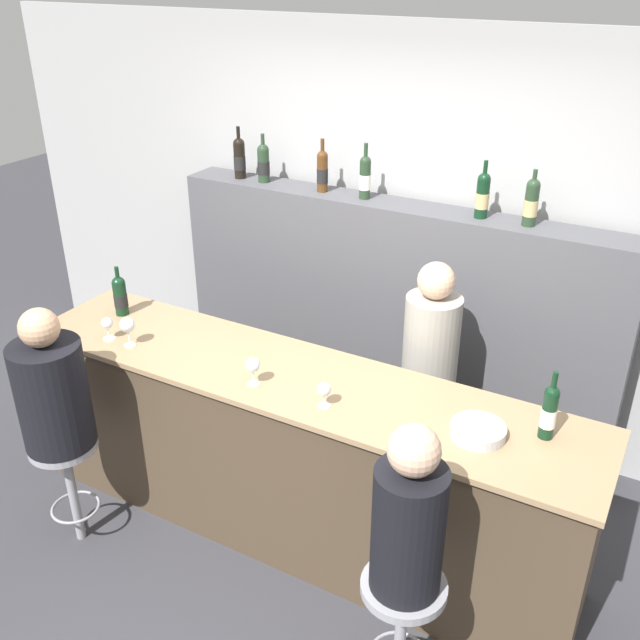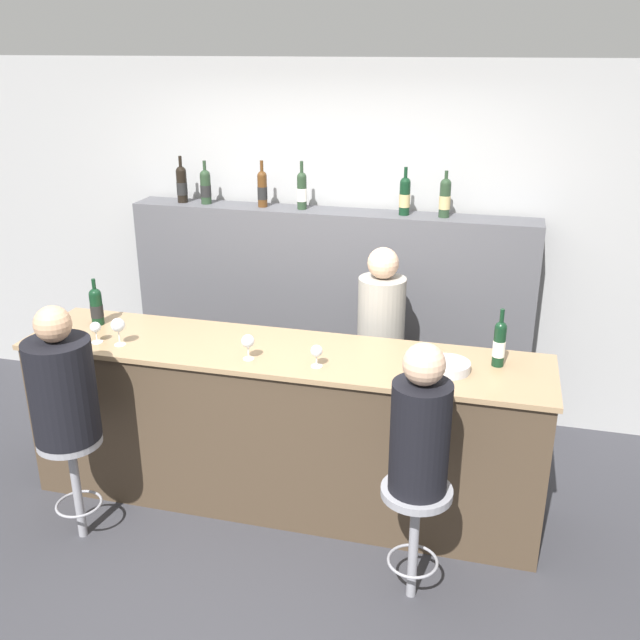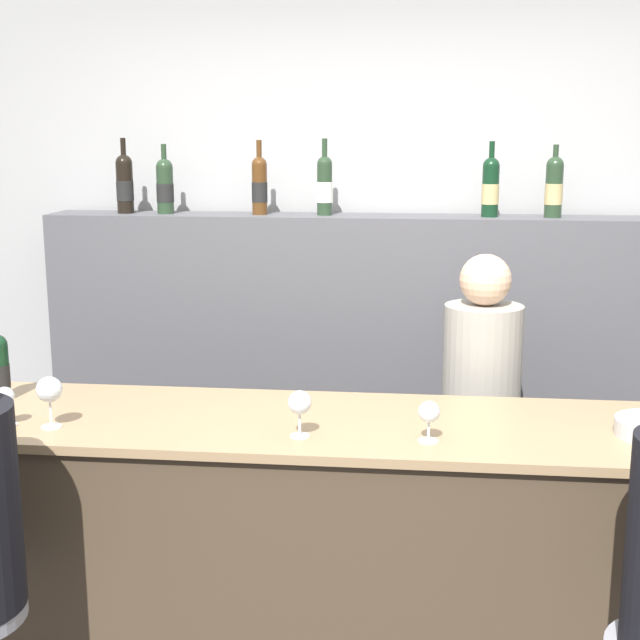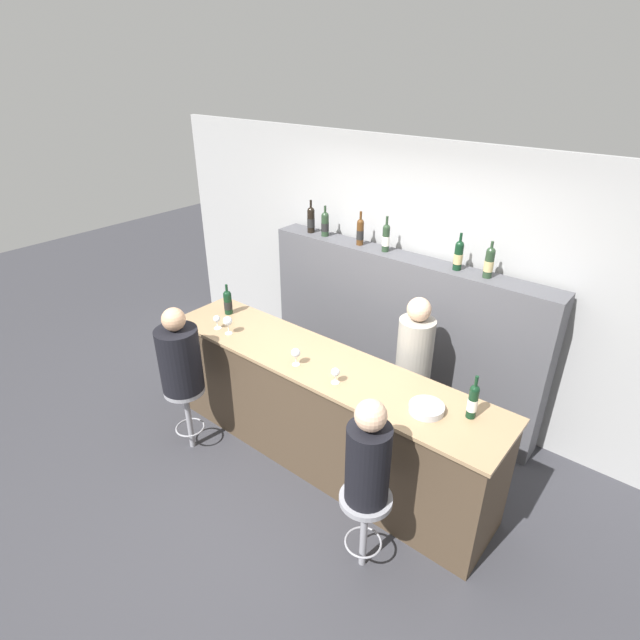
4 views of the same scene
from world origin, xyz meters
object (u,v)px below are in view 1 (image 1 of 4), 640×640
Objects in this scene: wine_bottle_backbar_0 at (239,158)px; wine_glass_2 at (253,366)px; wine_bottle_backbar_1 at (263,163)px; wine_glass_3 at (324,390)px; wine_bottle_counter_0 at (120,295)px; bartender at (427,393)px; wine_glass_0 at (107,324)px; guest_seated_left at (52,390)px; wine_bottle_backbar_3 at (365,177)px; wine_bottle_backbar_4 at (483,195)px; bar_stool_right at (402,609)px; wine_bottle_backbar_2 at (322,171)px; bar_stool_left at (67,464)px; metal_bowl at (478,431)px; wine_bottle_counter_1 at (549,411)px; guest_seated_right at (409,519)px; wine_bottle_backbar_5 at (531,202)px; wine_glass_1 at (127,325)px.

wine_glass_2 is (0.98, -1.35, -0.60)m from wine_bottle_backbar_0.
wine_bottle_backbar_1 is 1.90m from wine_glass_3.
bartender is at bearing 17.94° from wine_bottle_counter_0.
wine_glass_0 is 0.17× the size of guest_seated_left.
wine_glass_3 is 1.38m from guest_seated_left.
wine_glass_3 is at bearing 0.00° from wine_glass_0.
wine_bottle_backbar_3 reaches higher than wine_glass_0.
wine_bottle_backbar_4 is 2.23m from bar_stool_right.
wine_bottle_backbar_4 is at bearing 31.57° from wine_bottle_counter_0.
wine_bottle_backbar_2 is 2.26m from bar_stool_left.
metal_bowl is at bearing -30.49° from wine_bottle_backbar_0.
metal_bowl is 2.08m from guest_seated_left.
bartender reaches higher than wine_glass_0.
wine_bottle_backbar_1 is at bearing 180.00° from wine_bottle_backbar_2.
wine_bottle_counter_1 is 0.51× the size of bar_stool_right.
wine_bottle_counter_0 is 2.03× the size of wine_glass_2.
wine_glass_0 is (-0.16, -1.35, -0.60)m from wine_bottle_backbar_1.
wine_glass_2 is at bearing 28.37° from bar_stool_left.
wine_bottle_backbar_0 reaches higher than wine_bottle_counter_1.
bartender reaches higher than bar_stool_left.
wine_glass_2 is (-0.66, -1.35, -0.59)m from wine_bottle_backbar_4.
bar_stool_right is 0.86× the size of guest_seated_right.
wine_glass_3 is at bearing -10.05° from wine_bottle_counter_0.
bar_stool_left is at bearing -134.80° from wine_bottle_backbar_5.
metal_bowl is at bearing 16.95° from guest_seated_left.
bar_stool_left is at bearing -99.91° from wine_glass_1.
wine_bottle_counter_1 is 1.02× the size of wine_bottle_backbar_4.
wine_bottle_backbar_2 is (0.62, 0.00, -0.00)m from wine_bottle_backbar_0.
wine_bottle_backbar_1 reaches higher than wine_glass_1.
guest_seated_right is at bearing -14.65° from wine_glass_1.
metal_bowl is 0.38× the size of bar_stool_left.
bar_stool_right is (1.03, -0.48, -0.62)m from wine_glass_2.
wine_glass_1 is 0.68× the size of metal_bowl.
wine_bottle_counter_1 reaches higher than wine_glass_2.
wine_bottle_backbar_4 is at bearing 79.00° from wine_glass_3.
wine_bottle_backbar_2 is 1.29m from wine_bottle_backbar_5.
wine_bottle_backbar_1 is 1.73m from wine_bottle_backbar_5.
wine_glass_1 is at bearing 80.09° from bar_stool_left.
guest_seated_left is (0.22, -0.75, -0.16)m from wine_bottle_counter_0.
wine_bottle_counter_1 is 2.48m from wine_bottle_backbar_1.
wine_glass_0 is at bearing 98.01° from bar_stool_left.
wine_glass_2 is 0.60× the size of metal_bowl.
wine_bottle_backbar_0 is 0.23× the size of bartender.
bar_stool_left is at bearing -92.96° from wine_bottle_backbar_1.
wine_bottle_backbar_5 is 1.98m from guest_seated_right.
wine_bottle_backbar_4 is 2.08m from wine_glass_1.
wine_bottle_counter_0 is 1.14m from wine_glass_2.
wine_bottle_backbar_1 reaches higher than wine_glass_0.
wine_bottle_counter_0 is 0.89× the size of wine_bottle_backbar_0.
wine_bottle_counter_1 is 1.04m from bartender.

